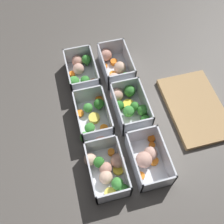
{
  "coord_description": "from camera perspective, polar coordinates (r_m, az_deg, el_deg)",
  "views": [
    {
      "loc": [
        0.43,
        -0.11,
        0.78
      ],
      "look_at": [
        0.0,
        0.0,
        0.03
      ],
      "focal_mm": 42.0,
      "sensor_mm": 36.0,
      "label": 1
    }
  ],
  "objects": [
    {
      "name": "container_far_center",
      "position": [
        0.88,
        3.84,
        1.39
      ],
      "size": [
        0.19,
        0.12,
        0.08
      ],
      "color": "silver",
      "rests_on": "ground_plane"
    },
    {
      "name": "cutting_board",
      "position": [
        0.94,
        17.6,
        0.97
      ],
      "size": [
        0.28,
        0.18,
        0.02
      ],
      "color": "tan",
      "rests_on": "ground_plane"
    },
    {
      "name": "container_near_center",
      "position": [
        0.86,
        -4.1,
        -1.43
      ],
      "size": [
        0.18,
        0.11,
        0.08
      ],
      "color": "silver",
      "rests_on": "ground_plane"
    },
    {
      "name": "container_near_left",
      "position": [
        0.97,
        -6.77,
        8.7
      ],
      "size": [
        0.18,
        0.11,
        0.08
      ],
      "color": "silver",
      "rests_on": "ground_plane"
    },
    {
      "name": "container_far_left",
      "position": [
        0.98,
        0.72,
        9.8
      ],
      "size": [
        0.18,
        0.11,
        0.08
      ],
      "color": "silver",
      "rests_on": "ground_plane"
    },
    {
      "name": "ground_plane",
      "position": [
        0.89,
        0.0,
        -0.87
      ],
      "size": [
        4.0,
        4.0,
        0.0
      ],
      "primitive_type": "plane",
      "color": "#56514C"
    },
    {
      "name": "container_far_right",
      "position": [
        0.81,
        7.8,
        -9.96
      ],
      "size": [
        0.17,
        0.1,
        0.08
      ],
      "color": "silver",
      "rests_on": "ground_plane"
    },
    {
      "name": "container_near_right",
      "position": [
        0.79,
        -0.9,
        -12.5
      ],
      "size": [
        0.17,
        0.13,
        0.08
      ],
      "color": "silver",
      "rests_on": "ground_plane"
    }
  ]
}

